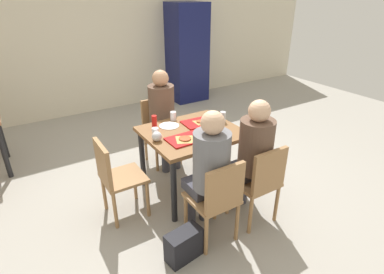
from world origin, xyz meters
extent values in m
cube|color=#9E998E|center=(0.00, 0.00, -0.01)|extent=(10.00, 10.00, 0.02)
cube|color=beige|center=(0.00, 3.20, 1.40)|extent=(10.00, 0.10, 2.80)
cube|color=brown|center=(0.00, 0.00, 0.73)|extent=(1.00, 0.87, 0.04)
cylinder|color=black|center=(-0.44, -0.38, 0.35)|extent=(0.06, 0.06, 0.71)
cylinder|color=black|center=(0.44, -0.38, 0.35)|extent=(0.06, 0.06, 0.71)
cylinder|color=black|center=(-0.44, 0.38, 0.35)|extent=(0.06, 0.06, 0.71)
cylinder|color=black|center=(0.44, 0.38, 0.35)|extent=(0.06, 0.06, 0.71)
cube|color=#9E7247|center=(-0.25, -0.74, 0.43)|extent=(0.40, 0.40, 0.03)
cube|color=#9E7247|center=(-0.25, -0.92, 0.65)|extent=(0.38, 0.04, 0.40)
cylinder|color=#9E7247|center=(-0.42, -0.57, 0.21)|extent=(0.04, 0.04, 0.42)
cylinder|color=#9E7247|center=(-0.08, -0.57, 0.21)|extent=(0.04, 0.04, 0.42)
cylinder|color=#9E7247|center=(-0.42, -0.91, 0.21)|extent=(0.04, 0.04, 0.42)
cylinder|color=#9E7247|center=(-0.08, -0.91, 0.21)|extent=(0.04, 0.04, 0.42)
cube|color=#9E7247|center=(0.25, -0.74, 0.43)|extent=(0.40, 0.40, 0.03)
cube|color=#9E7247|center=(0.25, -0.92, 0.65)|extent=(0.38, 0.04, 0.40)
cylinder|color=#9E7247|center=(0.08, -0.57, 0.21)|extent=(0.04, 0.04, 0.42)
cylinder|color=#9E7247|center=(0.42, -0.57, 0.21)|extent=(0.04, 0.04, 0.42)
cylinder|color=#9E7247|center=(0.08, -0.91, 0.21)|extent=(0.04, 0.04, 0.42)
cylinder|color=#9E7247|center=(0.42, -0.91, 0.21)|extent=(0.04, 0.04, 0.42)
cube|color=#9E7247|center=(0.00, 0.74, 0.43)|extent=(0.40, 0.40, 0.03)
cube|color=#9E7247|center=(0.00, 0.92, 0.65)|extent=(0.38, 0.04, 0.40)
cylinder|color=#9E7247|center=(0.17, 0.57, 0.21)|extent=(0.04, 0.04, 0.42)
cylinder|color=#9E7247|center=(-0.17, 0.57, 0.21)|extent=(0.04, 0.04, 0.42)
cylinder|color=#9E7247|center=(0.17, 0.91, 0.21)|extent=(0.04, 0.04, 0.42)
cylinder|color=#9E7247|center=(-0.17, 0.91, 0.21)|extent=(0.04, 0.04, 0.42)
cube|color=#9E7247|center=(-0.80, 0.00, 0.43)|extent=(0.40, 0.40, 0.03)
cube|color=#9E7247|center=(-0.98, 0.00, 0.65)|extent=(0.04, 0.38, 0.40)
cylinder|color=#9E7247|center=(-0.63, 0.17, 0.21)|extent=(0.04, 0.04, 0.42)
cylinder|color=#9E7247|center=(-0.63, -0.17, 0.21)|extent=(0.04, 0.04, 0.42)
cylinder|color=#9E7247|center=(-0.97, 0.17, 0.21)|extent=(0.04, 0.04, 0.42)
cylinder|color=#9E7247|center=(-0.97, -0.17, 0.21)|extent=(0.04, 0.04, 0.42)
cylinder|color=#383842|center=(-0.33, -0.51, 0.22)|extent=(0.10, 0.10, 0.45)
cylinder|color=#383842|center=(-0.17, -0.51, 0.22)|extent=(0.10, 0.10, 0.45)
cube|color=#383842|center=(-0.25, -0.61, 0.50)|extent=(0.32, 0.28, 0.10)
cylinder|color=slate|center=(-0.25, -0.72, 0.81)|extent=(0.32, 0.32, 0.52)
sphere|color=#DBAD89|center=(-0.25, -0.72, 1.16)|extent=(0.20, 0.20, 0.20)
cylinder|color=#383842|center=(0.17, -0.51, 0.22)|extent=(0.10, 0.10, 0.45)
cylinder|color=#383842|center=(0.33, -0.51, 0.22)|extent=(0.10, 0.10, 0.45)
cube|color=#383842|center=(0.25, -0.61, 0.50)|extent=(0.32, 0.28, 0.10)
cylinder|color=brown|center=(0.25, -0.72, 0.81)|extent=(0.32, 0.32, 0.52)
sphere|color=#DBAD89|center=(0.25, -0.72, 1.16)|extent=(0.20, 0.20, 0.20)
cylinder|color=#383842|center=(0.08, 0.51, 0.22)|extent=(0.10, 0.10, 0.45)
cylinder|color=#383842|center=(-0.08, 0.51, 0.22)|extent=(0.10, 0.10, 0.45)
cube|color=#383842|center=(0.00, 0.61, 0.50)|extent=(0.32, 0.28, 0.10)
cylinder|color=brown|center=(0.00, 0.72, 0.81)|extent=(0.32, 0.32, 0.52)
sphere|color=tan|center=(0.00, 0.72, 1.16)|extent=(0.20, 0.20, 0.20)
cube|color=#B21414|center=(-0.17, -0.15, 0.75)|extent=(0.36, 0.27, 0.02)
cube|color=#B21414|center=(0.17, 0.13, 0.75)|extent=(0.37, 0.28, 0.02)
cylinder|color=white|center=(-0.15, 0.24, 0.75)|extent=(0.22, 0.22, 0.01)
cylinder|color=white|center=(0.15, -0.24, 0.75)|extent=(0.22, 0.22, 0.01)
pyramid|color=tan|center=(-0.19, -0.17, 0.77)|extent=(0.23, 0.23, 0.01)
ellipsoid|color=#B74723|center=(-0.19, -0.17, 0.78)|extent=(0.16, 0.16, 0.01)
pyramid|color=#C68C47|center=(0.19, 0.11, 0.77)|extent=(0.20, 0.21, 0.01)
ellipsoid|color=#B74723|center=(0.19, 0.11, 0.78)|extent=(0.14, 0.15, 0.01)
cylinder|color=white|center=(-0.02, 0.37, 0.80)|extent=(0.07, 0.07, 0.10)
cylinder|color=white|center=(0.02, -0.37, 0.80)|extent=(0.07, 0.07, 0.10)
cylinder|color=white|center=(-0.40, 0.07, 0.80)|extent=(0.07, 0.07, 0.10)
cylinder|color=#B7BCC6|center=(0.42, 0.02, 0.81)|extent=(0.07, 0.07, 0.12)
cylinder|color=red|center=(-0.32, 0.24, 0.83)|extent=(0.06, 0.06, 0.16)
sphere|color=silver|center=(-0.42, -0.02, 0.80)|extent=(0.10, 0.10, 0.10)
cube|color=black|center=(-0.60, -0.84, 0.14)|extent=(0.34, 0.20, 0.28)
cube|color=#14194C|center=(1.66, 2.85, 0.95)|extent=(0.70, 0.60, 1.90)
cylinder|color=black|center=(-1.79, 1.41, 0.35)|extent=(0.06, 0.06, 0.71)
cylinder|color=black|center=(-1.79, 1.99, 0.35)|extent=(0.06, 0.06, 0.71)
camera|label=1|loc=(-1.58, -2.54, 2.12)|focal=28.75mm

